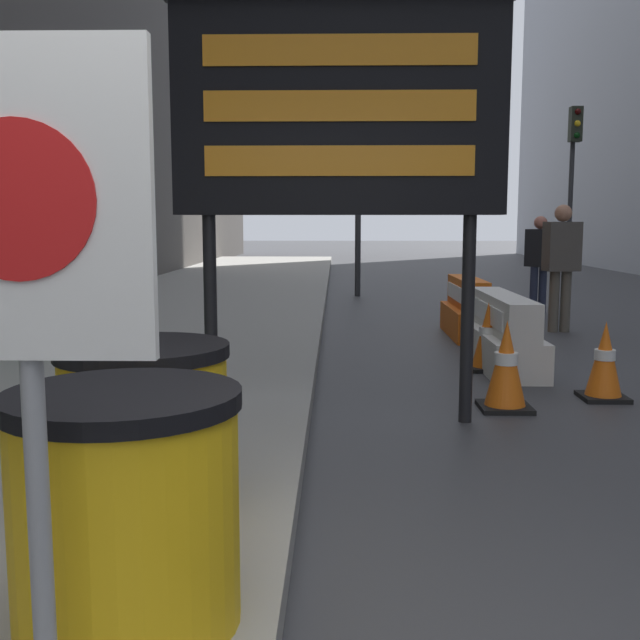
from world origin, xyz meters
TOP-DOWN VIEW (x-y plane):
  - bare_tree at (-3.58, 7.55)m, footprint 1.25×1.58m
  - barrel_drum_foreground at (-0.51, 0.52)m, footprint 0.79×0.79m
  - barrel_drum_middle at (-0.69, 1.46)m, footprint 0.79×0.79m
  - warning_sign at (-0.58, -0.04)m, footprint 0.66×0.08m
  - message_board at (0.21, 3.76)m, footprint 2.57×0.36m
  - jersey_barrier_white at (1.96, 6.02)m, footprint 0.54×1.98m
  - jersey_barrier_orange_far at (1.96, 8.17)m, footprint 0.50×1.62m
  - traffic_cone_near at (1.77, 5.81)m, footprint 0.40×0.40m
  - traffic_cone_mid at (1.59, 4.15)m, footprint 0.42×0.42m
  - traffic_cone_far at (2.52, 4.53)m, footprint 0.38×0.38m
  - traffic_light_near_curb at (0.64, 13.53)m, footprint 0.28×0.44m
  - traffic_light_far_side at (6.05, 17.07)m, footprint 0.28×0.45m
  - pedestrian_worker at (3.32, 8.58)m, footprint 0.50×0.34m
  - pedestrian_passerby at (3.60, 10.76)m, footprint 0.49×0.46m

SIDE VIEW (x-z plane):
  - traffic_cone_far at x=2.52m, z-range -0.01..0.68m
  - jersey_barrier_white at x=1.96m, z-range -0.05..0.72m
  - jersey_barrier_orange_far at x=1.96m, z-range -0.05..0.74m
  - traffic_cone_near at x=1.77m, z-range -0.01..0.70m
  - traffic_cone_mid at x=1.59m, z-range -0.01..0.74m
  - barrel_drum_foreground at x=-0.51m, z-range 0.17..0.98m
  - barrel_drum_middle at x=-0.69m, z-range 0.17..0.98m
  - pedestrian_passerby at x=3.60m, z-range 0.15..1.78m
  - pedestrian_worker at x=3.32m, z-range 0.16..1.93m
  - warning_sign at x=-0.58m, z-range 0.54..2.36m
  - bare_tree at x=-3.58m, z-range 0.16..3.22m
  - message_board at x=0.21m, z-range 0.76..4.00m
  - traffic_light_far_side at x=6.05m, z-range 0.96..5.29m
  - traffic_light_near_curb at x=0.64m, z-range 0.98..5.41m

